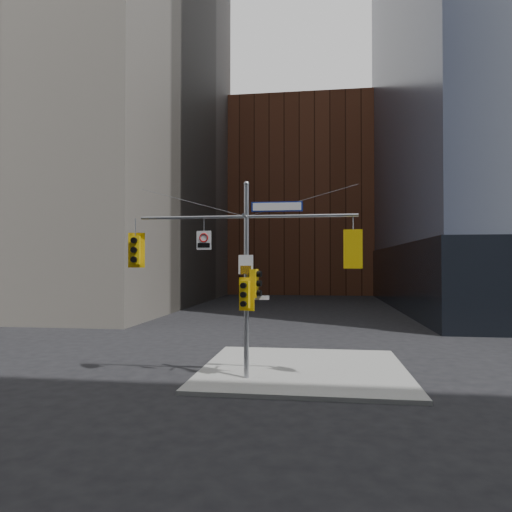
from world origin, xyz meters
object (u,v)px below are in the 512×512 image
(signal_assembly, at_px, (246,260))
(traffic_light_west_arm, at_px, (135,250))
(traffic_light_east_arm, at_px, (353,249))
(traffic_light_pole_side, at_px, (255,283))
(traffic_light_pole_front, at_px, (245,294))
(regulatory_sign_arm, at_px, (204,240))
(street_sign_blade, at_px, (277,207))

(signal_assembly, relative_size, traffic_light_west_arm, 6.04)
(traffic_light_east_arm, height_order, traffic_light_pole_side, traffic_light_east_arm)
(traffic_light_west_arm, distance_m, traffic_light_pole_front, 4.55)
(signal_assembly, relative_size, traffic_light_east_arm, 5.86)
(traffic_light_pole_front, distance_m, regulatory_sign_arm, 2.55)
(signal_assembly, bearing_deg, traffic_light_east_arm, 0.01)
(traffic_light_east_arm, bearing_deg, traffic_light_pole_front, 10.42)
(signal_assembly, height_order, traffic_light_pole_front, signal_assembly)
(traffic_light_west_arm, height_order, traffic_light_pole_side, traffic_light_west_arm)
(traffic_light_pole_side, distance_m, regulatory_sign_arm, 2.49)
(traffic_light_east_arm, distance_m, regulatory_sign_arm, 5.41)
(regulatory_sign_arm, bearing_deg, traffic_light_west_arm, -177.95)
(traffic_light_pole_side, height_order, regulatory_sign_arm, regulatory_sign_arm)
(street_sign_blade, bearing_deg, signal_assembly, 179.21)
(signal_assembly, height_order, street_sign_blade, signal_assembly)
(traffic_light_pole_front, bearing_deg, signal_assembly, 101.03)
(traffic_light_west_arm, height_order, street_sign_blade, street_sign_blade)
(traffic_light_west_arm, xyz_separation_m, street_sign_blade, (5.36, -0.01, 1.55))
(traffic_light_east_arm, xyz_separation_m, street_sign_blade, (-2.70, 0.00, 1.55))
(traffic_light_west_arm, xyz_separation_m, traffic_light_pole_side, (4.56, -0.01, -1.23))
(signal_assembly, distance_m, traffic_light_east_arm, 3.84)
(traffic_light_pole_side, height_order, traffic_light_pole_front, traffic_light_pole_side)
(signal_assembly, xyz_separation_m, traffic_light_pole_front, (0.00, -0.27, -1.23))
(traffic_light_pole_side, bearing_deg, traffic_light_west_arm, 100.23)
(traffic_light_pole_side, bearing_deg, street_sign_blade, -79.29)
(traffic_light_east_arm, bearing_deg, traffic_light_west_arm, 6.32)
(traffic_light_east_arm, distance_m, street_sign_blade, 3.11)
(traffic_light_pole_side, bearing_deg, regulatory_sign_arm, 100.99)
(street_sign_blade, height_order, regulatory_sign_arm, street_sign_blade)
(traffic_light_east_arm, xyz_separation_m, regulatory_sign_arm, (-5.40, -0.02, 0.37))
(street_sign_blade, xyz_separation_m, regulatory_sign_arm, (-2.70, -0.02, -1.18))
(traffic_light_west_arm, distance_m, regulatory_sign_arm, 2.68)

